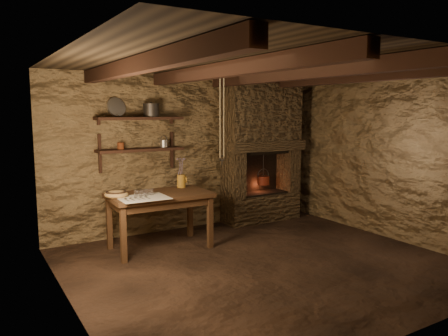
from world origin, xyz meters
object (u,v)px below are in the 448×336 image
stoneware_jug (181,175)px  wooden_bowl (116,194)px  iron_stockpot (151,111)px  red_pot (263,180)px  work_table (160,219)px

stoneware_jug → wooden_bowl: size_ratio=1.41×
iron_stockpot → red_pot: 2.25m
iron_stockpot → stoneware_jug: bearing=-52.9°
stoneware_jug → wooden_bowl: bearing=-168.6°
stoneware_jug → red_pot: size_ratio=0.79×
stoneware_jug → red_pot: (1.64, 0.26, -0.24)m
wooden_bowl → red_pot: bearing=10.2°
work_table → stoneware_jug: (0.44, 0.24, 0.54)m
work_table → iron_stockpot: (0.16, 0.62, 1.44)m
work_table → iron_stockpot: size_ratio=5.92×
wooden_bowl → iron_stockpot: size_ratio=1.33×
wooden_bowl → work_table: bearing=-2.1°
wooden_bowl → stoneware_jug: bearing=12.1°
stoneware_jug → wooden_bowl: stoneware_jug is taller
work_table → red_pot: size_ratio=2.50×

